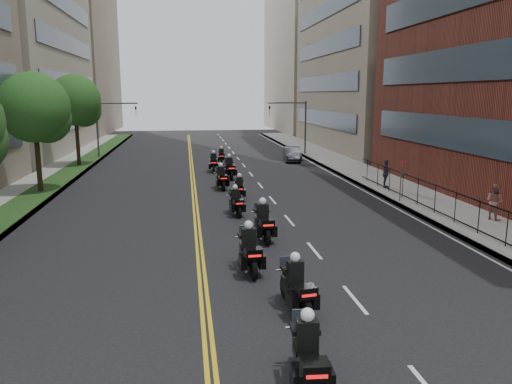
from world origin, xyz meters
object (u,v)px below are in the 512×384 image
motorcycle_9 (221,157)px  parked_sedan (292,154)px  pedestrian_c (386,174)px  motorcycle_4 (236,203)px  motorcycle_1 (296,289)px  motorcycle_8 (214,163)px  motorcycle_0 (308,359)px  motorcycle_5 (239,189)px  motorcycle_7 (229,169)px  pedestrian_b (495,202)px  motorcycle_2 (249,252)px  motorcycle_6 (221,179)px  motorcycle_3 (263,224)px

motorcycle_9 → parked_sedan: size_ratio=0.53×
pedestrian_c → motorcycle_4: bearing=138.8°
motorcycle_1 → motorcycle_8: bearing=83.9°
motorcycle_0 → parked_sedan: 37.40m
motorcycle_5 → motorcycle_7: (0.06, 7.58, 0.12)m
motorcycle_1 → motorcycle_9: 31.93m
motorcycle_5 → pedestrian_b: size_ratio=1.20×
motorcycle_2 → motorcycle_9: 28.46m
motorcycle_0 → motorcycle_7: 27.56m
motorcycle_1 → motorcycle_9: bearing=81.8°
parked_sedan → pedestrian_c: 15.36m
parked_sedan → motorcycle_2: bearing=-98.7°
motorcycle_4 → parked_sedan: bearing=62.7°
motorcycle_4 → parked_sedan: size_ratio=0.53×
motorcycle_0 → motorcycle_6: (-0.19, 23.42, -0.01)m
pedestrian_b → motorcycle_0: bearing=118.4°
motorcycle_4 → pedestrian_c: (10.57, 5.57, 0.45)m
motorcycle_3 → motorcycle_9: (-0.05, 24.59, -0.10)m
motorcycle_2 → motorcycle_7: (1.05, 20.14, 0.01)m
motorcycle_2 → parked_sedan: size_ratio=0.61×
motorcycle_0 → motorcycle_5: bearing=91.8°
pedestrian_c → motorcycle_8: bearing=69.6°
motorcycle_5 → motorcycle_6: motorcycle_6 is taller
motorcycle_0 → motorcycle_2: motorcycle_2 is taller
motorcycle_2 → motorcycle_5: motorcycle_2 is taller
motorcycle_8 → pedestrian_b: (12.88, -18.48, 0.36)m
motorcycle_0 → motorcycle_6: bearing=94.2°
motorcycle_3 → pedestrian_c: pedestrian_c is taller
motorcycle_4 → parked_sedan: 21.91m
motorcycle_1 → parked_sedan: 33.43m
pedestrian_c → motorcycle_9: bearing=55.8°
motorcycle_6 → motorcycle_7: size_ratio=0.95×
motorcycle_8 → pedestrian_b: pedestrian_b is taller
pedestrian_b → pedestrian_c: (-2.01, 8.89, 0.04)m
motorcycle_4 → motorcycle_8: bearing=83.7°
motorcycle_9 → pedestrian_c: 17.35m
motorcycle_1 → pedestrian_c: bearing=52.6°
motorcycle_0 → pedestrian_c: bearing=67.5°
parked_sedan → pedestrian_c: bearing=-72.0°
motorcycle_1 → parked_sedan: bearing=70.2°
pedestrian_c → motorcycle_3: bearing=157.4°
motorcycle_7 → parked_sedan: 11.33m
motorcycle_9 → motorcycle_2: bearing=-90.3°
motorcycle_0 → motorcycle_2: 7.42m
motorcycle_0 → motorcycle_4: bearing=93.5°
motorcycle_8 → parked_sedan: size_ratio=0.58×
motorcycle_3 → parked_sedan: bearing=72.2°
motorcycle_0 → motorcycle_1: bearing=84.7°
motorcycle_2 → motorcycle_3: bearing=70.8°
motorcycle_2 → parked_sedan: bearing=71.8°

